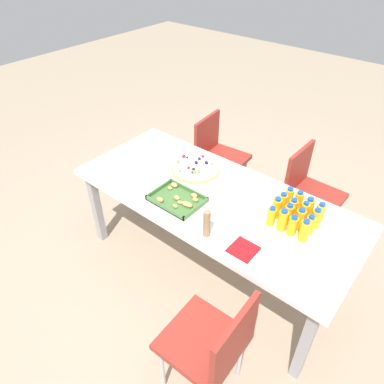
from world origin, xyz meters
TOP-DOWN VIEW (x-y plane):
  - ground_plane at (0.00, 0.00)m, footprint 12.00×12.00m
  - party_table at (0.00, 0.00)m, footprint 2.00×0.86m
  - chair_near_left at (-0.37, -0.79)m, footprint 0.41×0.41m
  - chair_near_right at (0.52, -0.77)m, footprint 0.43×0.43m
  - chair_far_left at (-0.57, 0.75)m, footprint 0.41×0.41m
  - juice_bottle_0 at (-0.66, -0.22)m, footprint 0.05×0.05m
  - juice_bottle_1 at (-0.58, -0.22)m, footprint 0.06×0.06m
  - juice_bottle_2 at (-0.51, -0.23)m, footprint 0.05×0.05m
  - juice_bottle_3 at (-0.44, -0.22)m, footprint 0.06×0.06m
  - juice_bottle_4 at (-0.66, -0.15)m, footprint 0.06×0.06m
  - juice_bottle_5 at (-0.58, -0.15)m, footprint 0.05×0.05m
  - juice_bottle_6 at (-0.51, -0.15)m, footprint 0.06×0.06m
  - juice_bottle_7 at (-0.43, -0.15)m, footprint 0.06×0.06m
  - juice_bottle_8 at (-0.66, -0.08)m, footprint 0.05×0.05m
  - juice_bottle_9 at (-0.59, -0.07)m, footprint 0.06×0.06m
  - juice_bottle_10 at (-0.51, -0.08)m, footprint 0.06×0.06m
  - juice_bottle_11 at (-0.43, -0.08)m, footprint 0.06×0.06m
  - juice_bottle_12 at (-0.65, 0.00)m, footprint 0.06×0.06m
  - juice_bottle_13 at (-0.58, -0.00)m, footprint 0.06×0.06m
  - juice_bottle_14 at (-0.51, -0.00)m, footprint 0.06×0.06m
  - juice_bottle_15 at (-0.44, 0.01)m, footprint 0.05×0.05m
  - fruit_pizza at (0.29, -0.16)m, footprint 0.37×0.37m
  - snack_tray at (0.15, 0.20)m, footprint 0.34×0.26m
  - plate_stack at (-0.07, -0.10)m, footprint 0.18×0.18m
  - napkin_stack at (-0.43, 0.30)m, footprint 0.15×0.15m
  - cardboard_tube at (-0.20, 0.34)m, footprint 0.04×0.04m

SIDE VIEW (x-z plane):
  - ground_plane at x=0.00m, z-range 0.00..0.00m
  - chair_near_left at x=-0.37m, z-range 0.09..0.92m
  - chair_near_right at x=0.52m, z-range 0.09..0.92m
  - chair_far_left at x=-0.57m, z-range 0.09..0.92m
  - party_table at x=0.00m, z-range 0.30..1.03m
  - napkin_stack at x=-0.43m, z-range 0.73..0.74m
  - plate_stack at x=-0.07m, z-range 0.73..0.75m
  - fruit_pizza at x=0.29m, z-range 0.72..0.76m
  - snack_tray at x=0.15m, z-range 0.72..0.76m
  - juice_bottle_0 at x=-0.66m, z-range 0.72..0.85m
  - juice_bottle_8 at x=-0.66m, z-range 0.72..0.85m
  - juice_bottle_15 at x=-0.44m, z-range 0.72..0.86m
  - juice_bottle_6 at x=-0.51m, z-range 0.72..0.86m
  - juice_bottle_1 at x=-0.58m, z-range 0.72..0.86m
  - juice_bottle_4 at x=-0.66m, z-range 0.72..0.86m
  - juice_bottle_13 at x=-0.58m, z-range 0.72..0.86m
  - juice_bottle_10 at x=-0.51m, z-range 0.72..0.86m
  - juice_bottle_7 at x=-0.43m, z-range 0.72..0.87m
  - juice_bottle_2 at x=-0.51m, z-range 0.72..0.87m
  - juice_bottle_3 at x=-0.44m, z-range 0.72..0.87m
  - juice_bottle_12 at x=-0.65m, z-range 0.72..0.87m
  - juice_bottle_11 at x=-0.43m, z-range 0.72..0.87m
  - juice_bottle_14 at x=-0.51m, z-range 0.72..0.87m
  - juice_bottle_5 at x=-0.58m, z-range 0.72..0.87m
  - juice_bottle_9 at x=-0.59m, z-range 0.72..0.87m
  - cardboard_tube at x=-0.20m, z-range 0.73..0.91m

